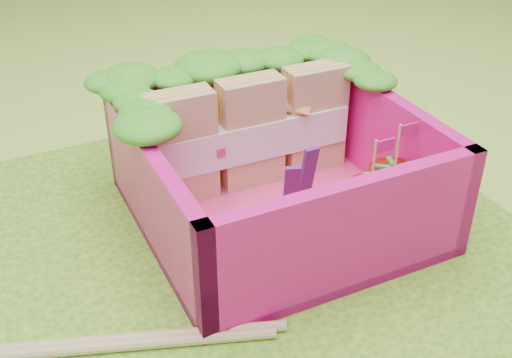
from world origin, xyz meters
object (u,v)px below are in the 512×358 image
Objects in this scene: bento_box at (277,169)px; broccoli at (209,245)px; strawberry_right at (392,191)px; sandwich_stack at (252,133)px; chopsticks at (20,351)px; strawberry_left at (369,206)px.

broccoli is (-0.49, -0.34, -0.05)m from bento_box.
strawberry_right reaches higher than broccoli.
sandwich_stack is 3.52× the size of broccoli.
strawberry_right is (0.48, -0.28, -0.09)m from bento_box.
bento_box is at bearing -91.19° from sandwich_stack.
sandwich_stack is 2.18× the size of strawberry_right.
bento_box is 0.66× the size of chopsticks.
broccoli is 0.83m from chopsticks.
bento_box is at bearing 149.64° from strawberry_right.
sandwich_stack is at bearing 51.70° from broccoli.
chopsticks is (-1.77, -0.11, -0.16)m from strawberry_right.
sandwich_stack reaches higher than strawberry_left.
sandwich_stack is at bearing 129.65° from strawberry_right.
strawberry_left is at bearing -46.75° from bento_box.
broccoli is 0.81m from strawberry_left.
sandwich_stack is at bearing 88.81° from bento_box.
bento_box reaches higher than strawberry_right.
broccoli is 0.15× the size of chopsticks.
sandwich_stack is 0.81m from broccoli.
chopsticks is at bearing -177.87° from strawberry_left.
strawberry_left is at bearing -63.77° from sandwich_stack.
strawberry_left is (0.31, -0.62, -0.16)m from sandwich_stack.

